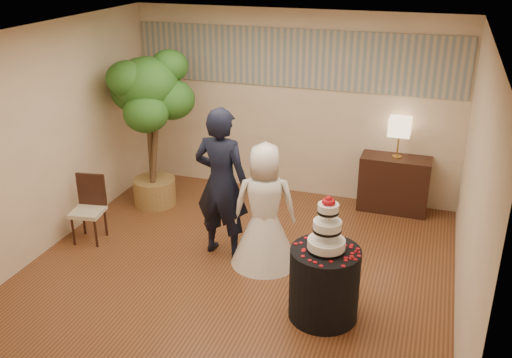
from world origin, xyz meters
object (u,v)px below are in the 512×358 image
(cake_table, at_px, (324,283))
(console, at_px, (394,184))
(wedding_cake, at_px, (327,224))
(ficus_tree, at_px, (150,130))
(groom, at_px, (222,183))
(bride, at_px, (265,206))
(side_chair, at_px, (88,210))
(table_lamp, at_px, (399,138))

(cake_table, height_order, console, console)
(cake_table, xyz_separation_m, console, (0.43, 2.85, 0.01))
(wedding_cake, distance_m, ficus_tree, 3.57)
(groom, distance_m, cake_table, 1.84)
(wedding_cake, height_order, ficus_tree, ficus_tree)
(bride, relative_size, side_chair, 1.75)
(cake_table, relative_size, console, 0.80)
(console, xyz_separation_m, ficus_tree, (-3.42, -0.91, 0.76))
(side_chair, bearing_deg, console, 22.00)
(groom, relative_size, ficus_tree, 0.82)
(bride, relative_size, wedding_cake, 2.57)
(groom, distance_m, bride, 0.61)
(bride, distance_m, ficus_tree, 2.38)
(table_lamp, xyz_separation_m, ficus_tree, (-3.42, -0.91, 0.06))
(wedding_cake, height_order, console, wedding_cake)
(console, relative_size, ficus_tree, 0.42)
(bride, height_order, console, bride)
(table_lamp, xyz_separation_m, side_chair, (-3.71, -2.19, -0.67))
(bride, height_order, side_chair, bride)
(bride, bearing_deg, table_lamp, -139.20)
(ficus_tree, bearing_deg, cake_table, -33.10)
(wedding_cake, height_order, table_lamp, table_lamp)
(bride, bearing_deg, cake_table, 121.91)
(groom, relative_size, side_chair, 2.17)
(console, bearing_deg, side_chair, -148.69)
(wedding_cake, xyz_separation_m, ficus_tree, (-2.99, 1.95, 0.07))
(table_lamp, bearing_deg, side_chair, -149.36)
(ficus_tree, relative_size, side_chair, 2.65)
(bride, height_order, wedding_cake, bride)
(bride, bearing_deg, side_chair, -10.81)
(wedding_cake, relative_size, ficus_tree, 0.26)
(bride, height_order, ficus_tree, ficus_tree)
(table_lamp, distance_m, side_chair, 4.36)
(table_lamp, bearing_deg, bride, -123.86)
(bride, height_order, table_lamp, bride)
(groom, bearing_deg, ficus_tree, -30.43)
(ficus_tree, bearing_deg, table_lamp, 14.87)
(console, bearing_deg, ficus_tree, -164.45)
(table_lamp, bearing_deg, wedding_cake, -98.61)
(bride, xyz_separation_m, side_chair, (-2.36, -0.19, -0.33))
(wedding_cake, height_order, side_chair, wedding_cake)
(console, bearing_deg, groom, -134.17)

